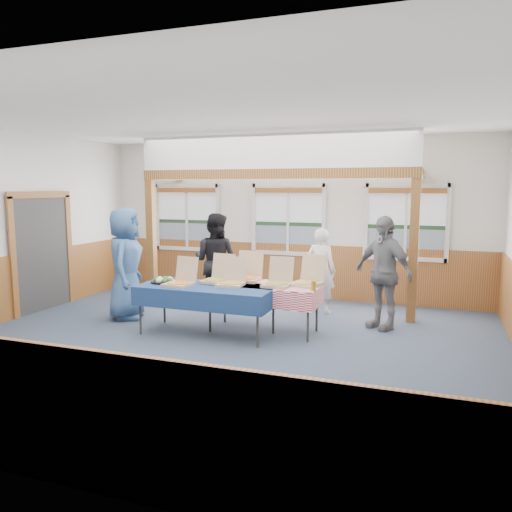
% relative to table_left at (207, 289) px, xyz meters
% --- Properties ---
extents(floor, '(8.00, 8.00, 0.00)m').
position_rel_table_left_xyz_m(floor, '(0.43, -0.48, -0.71)').
color(floor, '#2C3B48').
rests_on(floor, ground).
extents(ceiling, '(8.00, 8.00, 0.00)m').
position_rel_table_left_xyz_m(ceiling, '(0.43, -0.48, 2.49)').
color(ceiling, white).
rests_on(ceiling, wall_back).
extents(wall_back, '(8.00, 0.00, 8.00)m').
position_rel_table_left_xyz_m(wall_back, '(0.43, 3.02, 0.89)').
color(wall_back, silver).
rests_on(wall_back, floor).
extents(wall_front, '(8.00, 0.00, 8.00)m').
position_rel_table_left_xyz_m(wall_front, '(0.43, -3.98, 0.89)').
color(wall_front, silver).
rests_on(wall_front, floor).
extents(wainscot_back, '(7.98, 0.05, 1.10)m').
position_rel_table_left_xyz_m(wainscot_back, '(0.43, 3.00, -0.16)').
color(wainscot_back, brown).
rests_on(wainscot_back, floor).
extents(wainscot_front, '(7.98, 0.05, 1.10)m').
position_rel_table_left_xyz_m(wainscot_front, '(0.43, -3.95, -0.16)').
color(wainscot_front, brown).
rests_on(wainscot_front, floor).
extents(wainscot_left, '(0.05, 6.98, 1.10)m').
position_rel_table_left_xyz_m(wainscot_left, '(-3.54, -0.48, -0.16)').
color(wainscot_left, brown).
rests_on(wainscot_left, floor).
extents(cased_opening, '(0.06, 1.30, 2.10)m').
position_rel_table_left_xyz_m(cased_opening, '(-3.53, 0.42, 0.34)').
color(cased_opening, '#2E2E2E').
rests_on(cased_opening, wall_left).
extents(window_left, '(1.56, 0.10, 1.46)m').
position_rel_table_left_xyz_m(window_left, '(-1.87, 2.98, 0.97)').
color(window_left, silver).
rests_on(window_left, wall_back).
extents(window_mid, '(1.56, 0.10, 1.46)m').
position_rel_table_left_xyz_m(window_mid, '(0.43, 2.98, 0.97)').
color(window_mid, silver).
rests_on(window_mid, wall_back).
extents(window_right, '(1.56, 0.10, 1.46)m').
position_rel_table_left_xyz_m(window_right, '(2.73, 2.98, 0.97)').
color(window_right, silver).
rests_on(window_right, wall_back).
extents(post_left, '(0.15, 0.15, 2.40)m').
position_rel_table_left_xyz_m(post_left, '(-2.07, 1.82, 0.49)').
color(post_left, '#593513').
rests_on(post_left, floor).
extents(post_right, '(0.15, 0.15, 2.40)m').
position_rel_table_left_xyz_m(post_right, '(2.93, 1.82, 0.49)').
color(post_right, '#593513').
rests_on(post_right, floor).
extents(cross_beam, '(5.15, 0.18, 0.18)m').
position_rel_table_left_xyz_m(cross_beam, '(0.43, 1.82, 1.78)').
color(cross_beam, '#593513').
rests_on(cross_beam, post_left).
extents(table_left, '(2.27, 1.52, 0.76)m').
position_rel_table_left_xyz_m(table_left, '(0.00, 0.00, 0.00)').
color(table_left, '#2E2E2E').
rests_on(table_left, floor).
extents(table_right, '(1.91, 1.51, 0.76)m').
position_rel_table_left_xyz_m(table_right, '(0.78, 0.42, -0.01)').
color(table_right, '#2E2E2E').
rests_on(table_right, floor).
extents(pizza_box_a, '(0.44, 0.51, 0.42)m').
position_rel_table_left_xyz_m(pizza_box_a, '(-0.40, -0.11, 0.12)').
color(pizza_box_a, tan).
rests_on(pizza_box_a, table_left).
extents(pizza_box_b, '(0.42, 0.50, 0.42)m').
position_rel_table_left_xyz_m(pizza_box_b, '(0.35, 0.16, 0.12)').
color(pizza_box_b, tan).
rests_on(pizza_box_b, table_left).
extents(pizza_box_c, '(0.45, 0.53, 0.43)m').
position_rel_table_left_xyz_m(pizza_box_c, '(0.03, 0.32, 0.12)').
color(pizza_box_c, tan).
rests_on(pizza_box_c, table_right).
extents(pizza_box_d, '(0.44, 0.53, 0.46)m').
position_rel_table_left_xyz_m(pizza_box_d, '(0.43, 0.61, 0.12)').
color(pizza_box_d, tan).
rests_on(pizza_box_d, table_right).
extents(pizza_box_e, '(0.40, 0.48, 0.43)m').
position_rel_table_left_xyz_m(pizza_box_e, '(1.03, 0.34, 0.12)').
color(pizza_box_e, tan).
rests_on(pizza_box_e, table_right).
extents(pizza_box_f, '(0.52, 0.59, 0.45)m').
position_rel_table_left_xyz_m(pizza_box_f, '(1.44, 0.56, 0.12)').
color(pizza_box_f, tan).
rests_on(pizza_box_f, table_right).
extents(veggie_tray, '(0.39, 0.39, 0.09)m').
position_rel_table_left_xyz_m(veggie_tray, '(-0.75, 0.00, 0.08)').
color(veggie_tray, black).
rests_on(veggie_tray, table_left).
extents(drink_glass, '(0.07, 0.07, 0.15)m').
position_rel_table_left_xyz_m(drink_glass, '(1.63, 0.17, 0.13)').
color(drink_glass, '#9F7A1A').
rests_on(drink_glass, table_right).
extents(woman_white, '(0.63, 0.48, 1.53)m').
position_rel_table_left_xyz_m(woman_white, '(1.35, 1.94, 0.06)').
color(woman_white, silver).
rests_on(woman_white, floor).
extents(woman_black, '(0.89, 0.71, 1.78)m').
position_rel_table_left_xyz_m(woman_black, '(-0.57, 1.59, 0.18)').
color(woman_black, black).
rests_on(woman_black, floor).
extents(man_blue, '(0.89, 1.09, 1.91)m').
position_rel_table_left_xyz_m(man_blue, '(-1.72, 0.40, 0.25)').
color(man_blue, '#345483').
rests_on(man_blue, floor).
extents(person_grey, '(1.13, 0.96, 1.81)m').
position_rel_table_left_xyz_m(person_grey, '(2.50, 1.26, 0.20)').
color(person_grey, slate).
rests_on(person_grey, floor).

